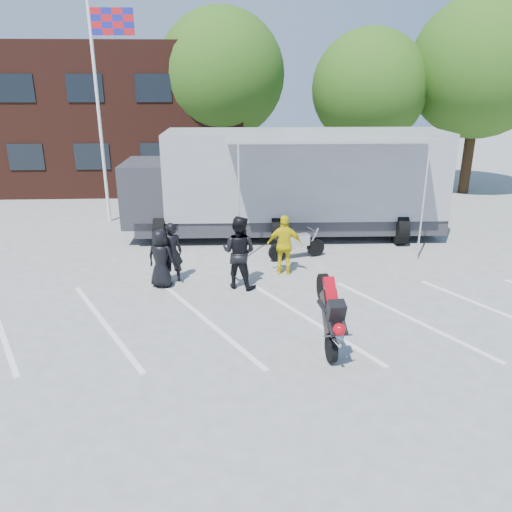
{
  "coord_description": "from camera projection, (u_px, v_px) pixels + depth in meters",
  "views": [
    {
      "loc": [
        -1.58,
        -9.59,
        5.41
      ],
      "look_at": [
        -1.02,
        1.91,
        1.3
      ],
      "focal_mm": 35.0,
      "sensor_mm": 36.0,
      "label": 1
    }
  ],
  "objects": [
    {
      "name": "parking_bay_lines",
      "position": [
        300.0,
        319.0,
        11.85
      ],
      "size": [
        18.09,
        13.33,
        0.01
      ],
      "primitive_type": "cube",
      "rotation": [
        0.0,
        0.0,
        0.52
      ],
      "color": "white",
      "rests_on": "ground"
    },
    {
      "name": "ground",
      "position": [
        307.0,
        340.0,
        10.91
      ],
      "size": [
        100.0,
        100.0,
        0.0
      ],
      "primitive_type": "plane",
      "color": "#9E9E99",
      "rests_on": "ground"
    },
    {
      "name": "spectator_leather_a",
      "position": [
        161.0,
        258.0,
        13.49
      ],
      "size": [
        0.93,
        0.77,
        1.63
      ],
      "primitive_type": "imported",
      "rotation": [
        0.0,
        0.0,
        2.77
      ],
      "color": "black",
      "rests_on": "ground"
    },
    {
      "name": "spectator_hivis",
      "position": [
        285.0,
        245.0,
        14.35
      ],
      "size": [
        1.08,
        0.55,
        1.76
      ],
      "primitive_type": "imported",
      "rotation": [
        0.0,
        0.0,
        3.02
      ],
      "color": "yellow",
      "rests_on": "ground"
    },
    {
      "name": "stunt_bike_rider",
      "position": [
        323.0,
        347.0,
        10.64
      ],
      "size": [
        0.85,
        1.6,
        1.81
      ],
      "primitive_type": null,
      "rotation": [
        0.0,
        0.0,
        0.08
      ],
      "color": "black",
      "rests_on": "ground"
    },
    {
      "name": "spectator_leather_b",
      "position": [
        171.0,
        253.0,
        13.79
      ],
      "size": [
        0.72,
        0.57,
        1.72
      ],
      "primitive_type": "imported",
      "rotation": [
        0.0,
        0.0,
        3.41
      ],
      "color": "black",
      "rests_on": "ground"
    },
    {
      "name": "transporter_truck",
      "position": [
        289.0,
        235.0,
        18.22
      ],
      "size": [
        11.78,
        5.81,
        3.72
      ],
      "primitive_type": null,
      "rotation": [
        0.0,
        0.0,
        -0.02
      ],
      "color": "#9CA0A5",
      "rests_on": "ground"
    },
    {
      "name": "office_building",
      "position": [
        70.0,
        117.0,
        26.2
      ],
      "size": [
        18.0,
        8.0,
        7.0
      ],
      "primitive_type": "cube",
      "color": "#3F1C14",
      "rests_on": "ground"
    },
    {
      "name": "tree_mid",
      "position": [
        369.0,
        89.0,
        23.59
      ],
      "size": [
        5.44,
        5.44,
        7.68
      ],
      "color": "#382314",
      "rests_on": "ground"
    },
    {
      "name": "tree_right",
      "position": [
        480.0,
        68.0,
        23.04
      ],
      "size": [
        6.46,
        6.46,
        9.12
      ],
      "color": "#382314",
      "rests_on": "ground"
    },
    {
      "name": "flagpole",
      "position": [
        103.0,
        89.0,
        18.33
      ],
      "size": [
        1.61,
        0.12,
        8.0
      ],
      "color": "white",
      "rests_on": "ground"
    },
    {
      "name": "parked_motorcycle",
      "position": [
        297.0,
        258.0,
        15.87
      ],
      "size": [
        2.04,
        1.21,
        1.02
      ],
      "primitive_type": null,
      "rotation": [
        0.0,
        0.0,
        1.88
      ],
      "color": "silver",
      "rests_on": "ground"
    },
    {
      "name": "tree_left",
      "position": [
        221.0,
        75.0,
        24.0
      ],
      "size": [
        6.12,
        6.12,
        8.64
      ],
      "color": "#382314",
      "rests_on": "ground"
    },
    {
      "name": "spectator_leather_c",
      "position": [
        239.0,
        252.0,
        13.39
      ],
      "size": [
        1.2,
        1.09,
        2.0
      ],
      "primitive_type": "imported",
      "rotation": [
        0.0,
        0.0,
        2.72
      ],
      "color": "black",
      "rests_on": "ground"
    }
  ]
}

